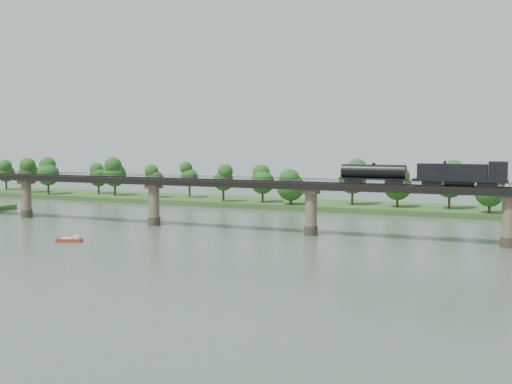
% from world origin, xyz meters
% --- Properties ---
extents(ground, '(400.00, 400.00, 0.00)m').
position_xyz_m(ground, '(0.00, 0.00, 0.00)').
color(ground, '#3C4C3C').
rests_on(ground, ground).
extents(far_bank, '(300.00, 24.00, 1.60)m').
position_xyz_m(far_bank, '(0.00, 85.00, 0.80)').
color(far_bank, '#2A5020').
rests_on(far_bank, ground).
extents(bridge, '(236.00, 30.00, 11.50)m').
position_xyz_m(bridge, '(0.00, 30.00, 5.46)').
color(bridge, '#473A2D').
rests_on(bridge, ground).
extents(bridge_superstructure, '(220.00, 4.90, 0.75)m').
position_xyz_m(bridge_superstructure, '(0.00, 30.00, 11.79)').
color(bridge_superstructure, black).
rests_on(bridge_superstructure, bridge).
extents(far_treeline, '(289.06, 17.54, 13.60)m').
position_xyz_m(far_treeline, '(-8.21, 80.52, 8.83)').
color(far_treeline, '#382619').
rests_on(far_treeline, far_bank).
extents(motorboat, '(4.90, 3.05, 1.29)m').
position_xyz_m(motorboat, '(-41.73, 1.74, 0.44)').
color(motorboat, '#AB2C13').
rests_on(motorboat, ground).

